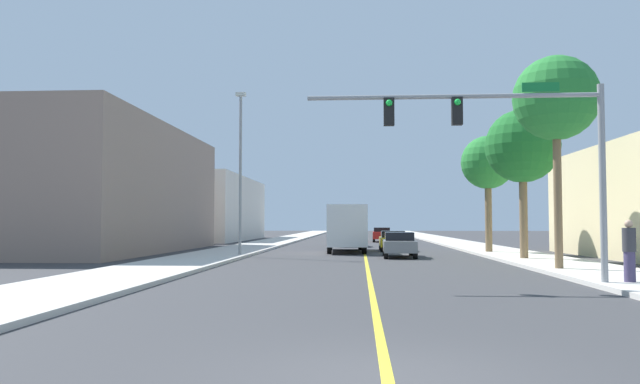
% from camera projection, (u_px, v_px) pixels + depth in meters
% --- Properties ---
extents(ground, '(192.00, 192.00, 0.00)m').
position_uv_depth(ground, '(364.00, 246.00, 49.34)').
color(ground, '#38383A').
extents(sidewalk_left, '(3.92, 168.00, 0.15)m').
position_uv_depth(sidewalk_left, '(259.00, 245.00, 49.87)').
color(sidewalk_left, beige).
rests_on(sidewalk_left, ground).
extents(sidewalk_right, '(3.92, 168.00, 0.15)m').
position_uv_depth(sidewalk_right, '(471.00, 246.00, 48.81)').
color(sidewalk_right, beige).
rests_on(sidewalk_right, ground).
extents(lane_marking_center, '(0.16, 144.00, 0.01)m').
position_uv_depth(lane_marking_center, '(364.00, 246.00, 49.34)').
color(lane_marking_center, yellow).
rests_on(lane_marking_center, ground).
extents(building_left_near, '(10.79, 22.57, 8.15)m').
position_uv_depth(building_left_near, '(93.00, 189.00, 40.61)').
color(building_left_near, gray).
rests_on(building_left_near, ground).
extents(building_left_far, '(14.56, 23.15, 6.75)m').
position_uv_depth(building_left_far, '(182.00, 209.00, 67.70)').
color(building_left_far, silver).
rests_on(building_left_far, ground).
extents(traffic_signal_mast, '(8.85, 0.36, 5.94)m').
position_uv_depth(traffic_signal_mast, '(508.00, 135.00, 18.55)').
color(traffic_signal_mast, gray).
rests_on(traffic_signal_mast, sidewalk_right).
extents(street_lamp, '(0.56, 0.28, 9.04)m').
position_uv_depth(street_lamp, '(240.00, 165.00, 34.57)').
color(street_lamp, gray).
rests_on(street_lamp, sidewalk_left).
extents(palm_near, '(3.28, 3.28, 8.21)m').
position_uv_depth(palm_near, '(556.00, 100.00, 24.01)').
color(palm_near, brown).
rests_on(palm_near, sidewalk_right).
extents(palm_mid, '(3.65, 3.65, 7.38)m').
position_uv_depth(palm_mid, '(522.00, 147.00, 30.81)').
color(palm_mid, brown).
rests_on(palm_mid, sidewalk_right).
extents(palm_far, '(3.23, 3.23, 7.03)m').
position_uv_depth(palm_far, '(488.00, 164.00, 37.70)').
color(palm_far, brown).
rests_on(palm_far, sidewalk_right).
extents(car_gray, '(1.81, 4.52, 1.37)m').
position_uv_depth(car_gray, '(399.00, 244.00, 33.89)').
color(car_gray, slate).
rests_on(car_gray, ground).
extents(car_yellow, '(1.79, 4.51, 1.34)m').
position_uv_depth(car_yellow, '(393.00, 240.00, 41.55)').
color(car_yellow, gold).
rests_on(car_yellow, ground).
extents(car_red, '(1.90, 4.65, 1.41)m').
position_uv_depth(car_red, '(382.00, 234.00, 61.23)').
color(car_red, red).
rests_on(car_red, ground).
extents(car_black, '(2.02, 4.06, 1.36)m').
position_uv_depth(car_black, '(350.00, 237.00, 49.18)').
color(car_black, black).
rests_on(car_black, ground).
extents(delivery_truck, '(2.71, 8.56, 2.97)m').
position_uv_depth(delivery_truck, '(346.00, 227.00, 39.98)').
color(delivery_truck, '#194799').
rests_on(delivery_truck, ground).
extents(pedestrian, '(0.38, 0.38, 1.83)m').
position_uv_depth(pedestrian, '(629.00, 251.00, 18.25)').
color(pedestrian, '#3F3859').
rests_on(pedestrian, sidewalk_right).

